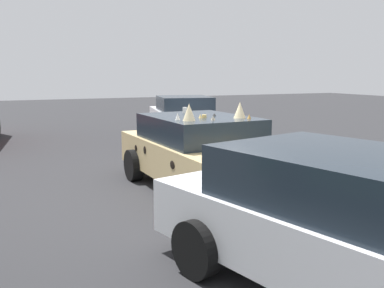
# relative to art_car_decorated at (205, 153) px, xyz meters

# --- Properties ---
(ground_plane) EXTENTS (60.00, 60.00, 0.00)m
(ground_plane) POSITION_rel_art_car_decorated_xyz_m (-0.07, -0.00, -0.70)
(ground_plane) COLOR #2D2D30
(art_car_decorated) EXTENTS (4.52, 2.19, 1.64)m
(art_car_decorated) POSITION_rel_art_car_decorated_xyz_m (0.00, 0.00, 0.00)
(art_car_decorated) COLOR #D8BC7F
(art_car_decorated) RESTS_ON ground
(parked_sedan_near_right) EXTENTS (4.86, 2.71, 1.37)m
(parked_sedan_near_right) POSITION_rel_art_car_decorated_xyz_m (6.17, -2.27, -0.02)
(parked_sedan_near_right) COLOR white
(parked_sedan_near_right) RESTS_ON ground
(parked_sedan_far_right) EXTENTS (4.79, 2.80, 1.41)m
(parked_sedan_far_right) POSITION_rel_art_car_decorated_xyz_m (-4.06, 0.38, 0.01)
(parked_sedan_far_right) COLOR white
(parked_sedan_far_right) RESTS_ON ground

